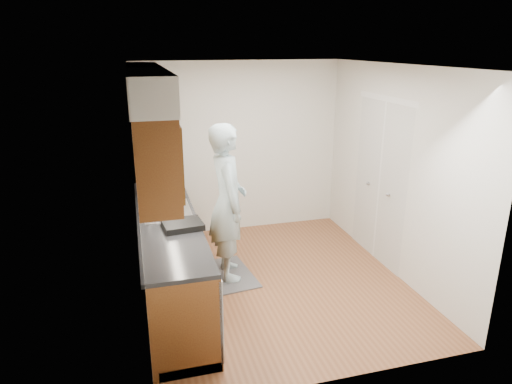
# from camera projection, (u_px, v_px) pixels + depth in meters

# --- Properties ---
(floor) EXTENTS (3.50, 3.50, 0.00)m
(floor) POSITION_uv_depth(u_px,v_px,m) (274.00, 281.00, 5.47)
(floor) COLOR brown
(floor) RESTS_ON ground
(ceiling) EXTENTS (3.50, 3.50, 0.00)m
(ceiling) POSITION_uv_depth(u_px,v_px,m) (277.00, 65.00, 4.70)
(ceiling) COLOR white
(ceiling) RESTS_ON wall_left
(wall_left) EXTENTS (0.02, 3.50, 2.50)m
(wall_left) POSITION_uv_depth(u_px,v_px,m) (137.00, 192.00, 4.71)
(wall_left) COLOR silver
(wall_left) RESTS_ON floor
(wall_right) EXTENTS (0.02, 3.50, 2.50)m
(wall_right) POSITION_uv_depth(u_px,v_px,m) (395.00, 172.00, 5.46)
(wall_right) COLOR silver
(wall_right) RESTS_ON floor
(wall_back) EXTENTS (3.00, 0.02, 2.50)m
(wall_back) POSITION_uv_depth(u_px,v_px,m) (239.00, 148.00, 6.69)
(wall_back) COLOR silver
(wall_back) RESTS_ON floor
(counter) EXTENTS (0.64, 2.80, 1.30)m
(counter) POSITION_uv_depth(u_px,v_px,m) (171.00, 256.00, 5.02)
(counter) COLOR brown
(counter) RESTS_ON floor
(upper_cabinets) EXTENTS (0.47, 2.80, 1.21)m
(upper_cabinets) POSITION_uv_depth(u_px,v_px,m) (149.00, 124.00, 4.57)
(upper_cabinets) COLOR brown
(upper_cabinets) RESTS_ON wall_left
(closet_door) EXTENTS (0.02, 1.22, 2.05)m
(closet_door) POSITION_uv_depth(u_px,v_px,m) (379.00, 183.00, 5.80)
(closet_door) COLOR silver
(closet_door) RESTS_ON wall_right
(floor_mat) EXTENTS (0.63, 0.94, 0.02)m
(floor_mat) POSITION_uv_depth(u_px,v_px,m) (229.00, 274.00, 5.62)
(floor_mat) COLOR #58585A
(floor_mat) RESTS_ON floor
(person) EXTENTS (0.52, 0.76, 2.11)m
(person) POSITION_uv_depth(u_px,v_px,m) (228.00, 192.00, 5.29)
(person) COLOR #9FBAC2
(person) RESTS_ON floor_mat
(soap_bottle_a) EXTENTS (0.13, 0.13, 0.26)m
(soap_bottle_a) POSITION_uv_depth(u_px,v_px,m) (155.00, 185.00, 5.55)
(soap_bottle_a) COLOR silver
(soap_bottle_a) RESTS_ON counter
(soap_bottle_b) EXTENTS (0.10, 0.10, 0.17)m
(soap_bottle_b) POSITION_uv_depth(u_px,v_px,m) (176.00, 190.00, 5.54)
(soap_bottle_b) COLOR silver
(soap_bottle_b) RESTS_ON counter
(soap_bottle_c) EXTENTS (0.21, 0.21, 0.19)m
(soap_bottle_c) POSITION_uv_depth(u_px,v_px,m) (169.00, 185.00, 5.68)
(soap_bottle_c) COLOR silver
(soap_bottle_c) RESTS_ON counter
(dish_rack) EXTENTS (0.42, 0.36, 0.06)m
(dish_rack) POSITION_uv_depth(u_px,v_px,m) (183.00, 225.00, 4.60)
(dish_rack) COLOR black
(dish_rack) RESTS_ON counter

